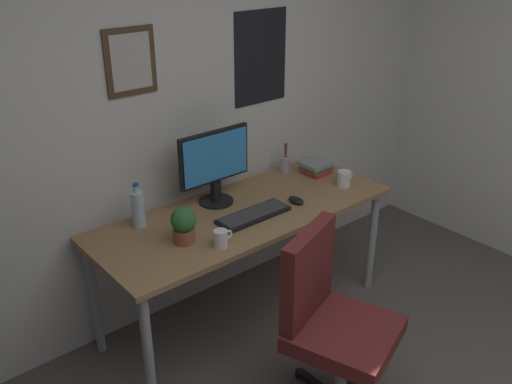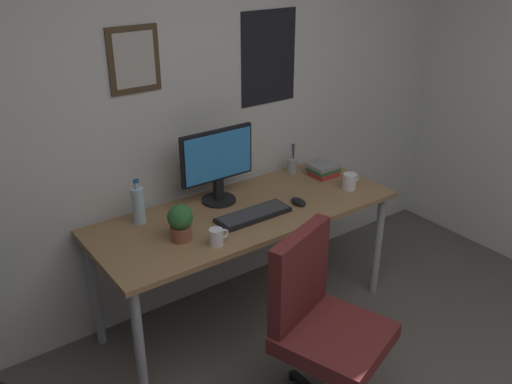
# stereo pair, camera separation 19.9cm
# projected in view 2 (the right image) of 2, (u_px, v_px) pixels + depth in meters

# --- Properties ---
(wall_back) EXTENTS (4.40, 0.10, 2.60)m
(wall_back) POSITION_uv_depth(u_px,v_px,m) (176.00, 100.00, 3.11)
(wall_back) COLOR silver
(wall_back) RESTS_ON ground_plane
(desk) EXTENTS (1.77, 0.69, 0.73)m
(desk) POSITION_uv_depth(u_px,v_px,m) (246.00, 221.00, 3.16)
(desk) COLOR #936D47
(desk) RESTS_ON ground_plane
(office_chair) EXTENTS (0.59, 0.60, 0.95)m
(office_chair) POSITION_uv_depth(u_px,v_px,m) (320.00, 320.00, 2.56)
(office_chair) COLOR #591E1E
(office_chair) RESTS_ON ground_plane
(monitor) EXTENTS (0.46, 0.20, 0.43)m
(monitor) POSITION_uv_depth(u_px,v_px,m) (217.00, 163.00, 3.14)
(monitor) COLOR black
(monitor) RESTS_ON desk
(keyboard) EXTENTS (0.43, 0.15, 0.03)m
(keyboard) POSITION_uv_depth(u_px,v_px,m) (253.00, 215.00, 3.05)
(keyboard) COLOR black
(keyboard) RESTS_ON desk
(computer_mouse) EXTENTS (0.06, 0.11, 0.04)m
(computer_mouse) POSITION_uv_depth(u_px,v_px,m) (298.00, 202.00, 3.19)
(computer_mouse) COLOR black
(computer_mouse) RESTS_ON desk
(water_bottle) EXTENTS (0.07, 0.07, 0.25)m
(water_bottle) POSITION_uv_depth(u_px,v_px,m) (138.00, 205.00, 2.95)
(water_bottle) COLOR silver
(water_bottle) RESTS_ON desk
(coffee_mug_near) EXTENTS (0.12, 0.08, 0.10)m
(coffee_mug_near) POSITION_uv_depth(u_px,v_px,m) (350.00, 181.00, 3.37)
(coffee_mug_near) COLOR white
(coffee_mug_near) RESTS_ON desk
(coffee_mug_far) EXTENTS (0.11, 0.07, 0.09)m
(coffee_mug_far) POSITION_uv_depth(u_px,v_px,m) (217.00, 237.00, 2.76)
(coffee_mug_far) COLOR white
(coffee_mug_far) RESTS_ON desk
(potted_plant) EXTENTS (0.13, 0.13, 0.20)m
(potted_plant) POSITION_uv_depth(u_px,v_px,m) (180.00, 221.00, 2.79)
(potted_plant) COLOR brown
(potted_plant) RESTS_ON desk
(pen_cup) EXTENTS (0.07, 0.07, 0.20)m
(pen_cup) POSITION_uv_depth(u_px,v_px,m) (292.00, 164.00, 3.60)
(pen_cup) COLOR #9EA0A5
(pen_cup) RESTS_ON desk
(book_stack_left) EXTENTS (0.18, 0.16, 0.08)m
(book_stack_left) POSITION_uv_depth(u_px,v_px,m) (323.00, 169.00, 3.57)
(book_stack_left) COLOR #B22D28
(book_stack_left) RESTS_ON desk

